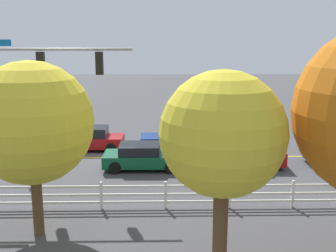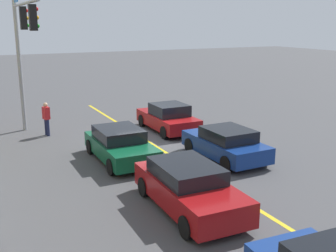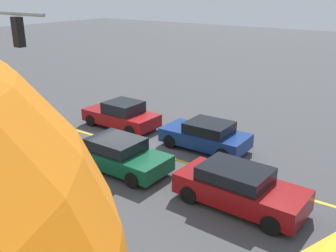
% 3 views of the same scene
% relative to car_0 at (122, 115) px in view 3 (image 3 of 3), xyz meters
% --- Properties ---
extents(ground_plane, '(120.00, 120.00, 0.00)m').
position_rel_car_0_xyz_m(ground_plane, '(-1.54, 1.80, -0.68)').
color(ground_plane, '#444447').
extents(lane_center_stripe, '(28.00, 0.16, 0.01)m').
position_rel_car_0_xyz_m(lane_center_stripe, '(-5.54, 1.80, -0.68)').
color(lane_center_stripe, gold).
rests_on(lane_center_stripe, ground_plane).
extents(car_0, '(4.20, 1.97, 1.45)m').
position_rel_car_0_xyz_m(car_0, '(0.00, 0.00, 0.00)').
color(car_0, maroon).
rests_on(car_0, ground_plane).
extents(car_1, '(4.09, 2.00, 1.33)m').
position_rel_car_0_xyz_m(car_1, '(-5.21, -0.06, -0.02)').
color(car_1, navy).
rests_on(car_1, ground_plane).
extents(car_2, '(4.24, 2.02, 1.34)m').
position_rel_car_0_xyz_m(car_2, '(-3.41, 3.92, -0.02)').
color(car_2, '#0C4C2D').
rests_on(car_2, ground_plane).
extents(car_4, '(4.51, 2.07, 1.41)m').
position_rel_car_0_xyz_m(car_4, '(-8.70, 3.68, 0.02)').
color(car_4, maroon).
rests_on(car_4, ground_plane).
extents(pedestrian, '(0.45, 0.34, 1.69)m').
position_rel_car_0_xyz_m(pedestrian, '(1.87, 5.88, 0.25)').
color(pedestrian, '#191E3F').
rests_on(pedestrian, ground_plane).
extents(white_rail_fence, '(26.10, 0.10, 1.15)m').
position_rel_car_0_xyz_m(white_rail_fence, '(-4.54, 9.23, -0.08)').
color(white_rail_fence, white).
rests_on(white_rail_fence, ground_plane).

